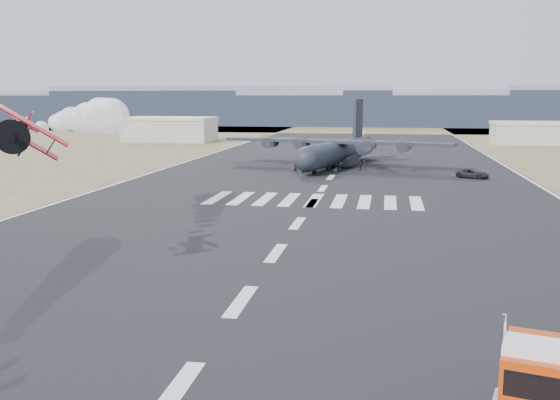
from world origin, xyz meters
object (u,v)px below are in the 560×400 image
(crew_f, at_px, (327,165))
(crew_g, at_px, (330,166))
(hangar_right, at_px, (533,133))
(crew_b, at_px, (313,164))
(crew_c, at_px, (365,165))
(crew_d, at_px, (360,166))
(semi_truck, at_px, (539,394))
(crew_a, at_px, (295,168))
(transport_aircraft, at_px, (339,149))
(aerobatic_biplane, at_px, (18,129))
(support_vehicle, at_px, (473,174))
(crew_h, at_px, (302,167))
(crew_e, at_px, (339,166))
(hangar_left, at_px, (170,129))

(crew_f, relative_size, crew_g, 0.96)
(hangar_right, height_order, crew_b, hangar_right)
(crew_c, height_order, crew_d, crew_c)
(hangar_right, distance_m, semi_truck, 154.78)
(crew_a, height_order, crew_f, crew_f)
(hangar_right, xyz_separation_m, transport_aircraft, (-46.05, -62.46, 0.05))
(hangar_right, distance_m, crew_a, 89.87)
(transport_aircraft, relative_size, crew_d, 25.80)
(transport_aircraft, distance_m, crew_f, 7.35)
(crew_d, bearing_deg, aerobatic_biplane, -59.62)
(crew_g, bearing_deg, semi_truck, -132.39)
(support_vehicle, distance_m, crew_a, 27.83)
(aerobatic_biplane, xyz_separation_m, crew_c, (20.07, 69.53, -9.37))
(hangar_right, distance_m, crew_f, 84.06)
(crew_h, bearing_deg, crew_e, 137.95)
(crew_g, xyz_separation_m, crew_h, (-4.36, -2.99, -0.04))
(crew_b, bearing_deg, crew_c, 163.62)
(semi_truck, relative_size, crew_d, 5.36)
(crew_d, bearing_deg, crew_c, 119.61)
(crew_c, bearing_deg, crew_b, -142.59)
(crew_d, bearing_deg, crew_h, -107.53)
(semi_truck, relative_size, crew_c, 5.27)
(transport_aircraft, bearing_deg, crew_f, -87.75)
(support_vehicle, xyz_separation_m, crew_f, (-22.93, 5.93, 0.22))
(aerobatic_biplane, xyz_separation_m, crew_f, (13.82, 66.65, -9.27))
(hangar_left, distance_m, semi_truck, 160.64)
(hangar_left, relative_size, hangar_right, 1.20)
(crew_b, xyz_separation_m, crew_f, (2.57, -2.50, 0.12))
(crew_c, xyz_separation_m, crew_f, (-6.25, -2.88, 0.10))
(crew_d, xyz_separation_m, crew_f, (-5.59, -0.71, 0.11))
(transport_aircraft, relative_size, support_vehicle, 8.33)
(aerobatic_biplane, distance_m, crew_e, 68.99)
(hangar_left, height_order, support_vehicle, hangar_left)
(crew_e, bearing_deg, crew_g, 161.55)
(semi_truck, xyz_separation_m, crew_e, (-13.36, 81.92, -0.97))
(crew_f, xyz_separation_m, crew_g, (0.67, -0.83, 0.04))
(aerobatic_biplane, bearing_deg, crew_e, 64.28)
(transport_aircraft, distance_m, crew_d, 7.77)
(aerobatic_biplane, relative_size, crew_h, 3.16)
(crew_f, bearing_deg, hangar_left, 55.68)
(crew_b, distance_m, crew_d, 8.36)
(hangar_right, relative_size, crew_a, 12.22)
(crew_b, xyz_separation_m, crew_h, (-1.12, -6.32, 0.12))
(semi_truck, bearing_deg, crew_e, 114.05)
(semi_truck, bearing_deg, crew_a, 119.32)
(crew_a, relative_size, crew_c, 1.05)
(aerobatic_biplane, bearing_deg, crew_d, 61.71)
(hangar_left, xyz_separation_m, crew_h, (46.82, -68.15, -2.50))
(semi_truck, relative_size, aerobatic_biplane, 1.48)
(hangar_left, height_order, aerobatic_biplane, aerobatic_biplane)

